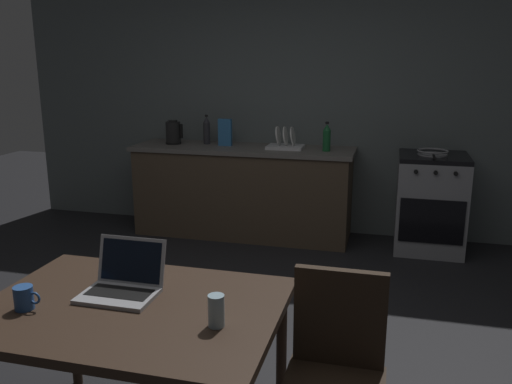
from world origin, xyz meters
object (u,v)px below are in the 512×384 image
object	(u,v)px
stove_oven	(430,203)
coffee_mug	(24,298)
dish_rack	(285,144)
frying_pan	(433,152)
electric_kettle	(173,133)
bottle_b	(207,130)
laptop	(123,284)
cereal_box	(225,132)
bottle	(327,137)
chair	(336,367)
drinking_glass	(216,311)
dining_table	(132,319)

from	to	relation	value
stove_oven	coffee_mug	bearing A→B (deg)	-119.05
dish_rack	frying_pan	bearing A→B (deg)	-1.18
stove_oven	dish_rack	world-z (taller)	dish_rack
electric_kettle	bottle_b	size ratio (longest dim) A/B	0.81
laptop	cereal_box	bearing A→B (deg)	102.05
stove_oven	bottle	bearing A→B (deg)	-177.16
laptop	electric_kettle	xyz separation A→B (m)	(-1.03, 2.99, 0.24)
coffee_mug	stove_oven	bearing A→B (deg)	60.95
electric_kettle	bottle	world-z (taller)	bottle
chair	dish_rack	xyz separation A→B (m)	(-0.82, 3.01, 0.42)
dish_rack	bottle_b	size ratio (longest dim) A/B	1.16
laptop	cereal_box	distance (m)	3.06
stove_oven	cereal_box	size ratio (longest dim) A/B	3.38
coffee_mug	dish_rack	distance (m)	3.26
frying_pan	stove_oven	bearing A→B (deg)	56.76
drinking_glass	bottle_b	distance (m)	3.47
electric_kettle	stove_oven	bearing A→B (deg)	-0.06
electric_kettle	frying_pan	bearing A→B (deg)	-0.64
chair	bottle_b	bearing A→B (deg)	102.83
chair	dish_rack	size ratio (longest dim) A/B	2.63
dining_table	electric_kettle	bearing A→B (deg)	109.88
dining_table	chair	bearing A→B (deg)	5.00
drinking_glass	cereal_box	size ratio (longest dim) A/B	0.49
laptop	bottle_b	distance (m)	3.16
chair	dining_table	bearing A→B (deg)	169.88
cereal_box	frying_pan	bearing A→B (deg)	-1.40
chair	bottle_b	xyz separation A→B (m)	(-1.64, 3.09, 0.51)
cereal_box	electric_kettle	bearing A→B (deg)	-177.87
dining_table	frying_pan	size ratio (longest dim) A/B	2.81
frying_pan	bottle_b	distance (m)	2.17
laptop	frying_pan	bearing A→B (deg)	66.62
stove_oven	laptop	world-z (taller)	laptop
bottle	dish_rack	distance (m)	0.41
bottle	bottle_b	xyz separation A→B (m)	(-1.22, 0.13, 0.01)
bottle_b	electric_kettle	bearing A→B (deg)	-166.21
chair	bottle	distance (m)	3.03
dish_rack	stove_oven	bearing A→B (deg)	-0.10
dish_rack	dining_table	bearing A→B (deg)	-90.59
laptop	bottle	bearing A→B (deg)	82.86
bottle	coffee_mug	size ratio (longest dim) A/B	2.31
bottle	dish_rack	bearing A→B (deg)	172.82
coffee_mug	cereal_box	size ratio (longest dim) A/B	0.45
frying_pan	laptop	bearing A→B (deg)	-116.20
laptop	dish_rack	xyz separation A→B (m)	(0.12, 2.99, 0.17)
dining_table	electric_kettle	distance (m)	3.30
coffee_mug	drinking_glass	world-z (taller)	drinking_glass
bottle	drinking_glass	bearing A→B (deg)	-90.47
bottle	stove_oven	bearing A→B (deg)	2.84
coffee_mug	bottle_b	bearing A→B (deg)	96.64
coffee_mug	drinking_glass	xyz separation A→B (m)	(0.81, 0.06, 0.01)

